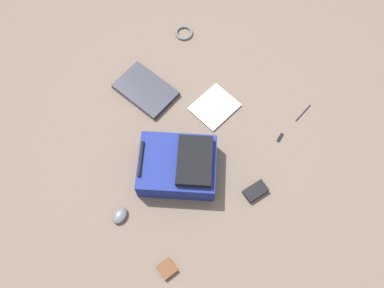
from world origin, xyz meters
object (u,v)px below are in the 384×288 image
(laptop, at_px, (146,90))
(earbud_pouch, at_px, (167,269))
(cable_coil, at_px, (184,33))
(computer_mouse, at_px, (120,216))
(pen_black, at_px, (303,113))
(usb_stick, at_px, (280,137))
(book_manual, at_px, (214,107))
(power_brick, at_px, (256,191))
(backpack, at_px, (179,166))

(laptop, distance_m, earbud_pouch, 1.00)
(cable_coil, bearing_deg, computer_mouse, -62.63)
(pen_black, bearing_deg, earbud_pouch, -88.93)
(usb_stick, bearing_deg, laptop, -158.88)
(cable_coil, xyz_separation_m, usb_stick, (0.87, -0.16, -0.00))
(usb_stick, bearing_deg, earbud_pouch, -88.50)
(laptop, height_order, pen_black, laptop)
(laptop, height_order, usb_stick, laptop)
(pen_black, height_order, earbud_pouch, earbud_pouch)
(book_manual, bearing_deg, laptop, -152.57)
(computer_mouse, bearing_deg, laptop, 111.52)
(power_brick, distance_m, pen_black, 0.55)
(book_manual, distance_m, power_brick, 0.54)
(laptop, bearing_deg, computer_mouse, -54.76)
(pen_black, height_order, usb_stick, same)
(laptop, distance_m, pen_black, 0.90)
(book_manual, height_order, computer_mouse, computer_mouse)
(power_brick, distance_m, usb_stick, 0.35)
(computer_mouse, distance_m, usb_stick, 0.95)
(backpack, height_order, laptop, backpack)
(computer_mouse, xyz_separation_m, earbud_pouch, (0.35, -0.02, -0.00))
(book_manual, relative_size, pen_black, 1.75)
(computer_mouse, bearing_deg, book_manual, 80.86)
(book_manual, xyz_separation_m, computer_mouse, (0.06, -0.79, 0.01))
(book_manual, bearing_deg, backpack, -74.44)
(laptop, bearing_deg, usb_stick, 21.12)
(power_brick, bearing_deg, laptop, 177.04)
(earbud_pouch, relative_size, usb_stick, 1.34)
(cable_coil, bearing_deg, laptop, -75.07)
(backpack, xyz_separation_m, computer_mouse, (-0.05, -0.38, -0.06))
(laptop, xyz_separation_m, pen_black, (0.75, 0.50, -0.01))
(backpack, distance_m, pen_black, 0.78)
(cable_coil, xyz_separation_m, power_brick, (0.97, -0.50, 0.01))
(earbud_pouch, distance_m, usb_stick, 0.92)
(power_brick, height_order, usb_stick, power_brick)
(cable_coil, bearing_deg, power_brick, -27.20)
(cable_coil, bearing_deg, backpack, -48.53)
(backpack, bearing_deg, book_manual, 105.56)
(book_manual, relative_size, cable_coil, 2.21)
(power_brick, bearing_deg, book_manual, 154.39)
(backpack, bearing_deg, laptop, 154.91)
(backpack, relative_size, pen_black, 3.59)
(pen_black, bearing_deg, power_brick, -80.52)
(computer_mouse, height_order, usb_stick, computer_mouse)
(backpack, xyz_separation_m, laptop, (-0.48, 0.22, -0.06))
(cable_coil, xyz_separation_m, pen_black, (0.87, 0.05, -0.00))
(earbud_pouch, bearing_deg, computer_mouse, 175.98)
(laptop, relative_size, power_brick, 2.89)
(laptop, relative_size, pen_black, 2.48)
(laptop, height_order, computer_mouse, computer_mouse)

